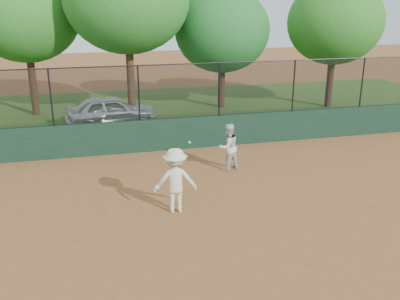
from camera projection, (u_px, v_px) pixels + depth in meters
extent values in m
plane|color=brown|center=(190.00, 225.00, 11.18)|extent=(80.00, 80.00, 0.00)
cube|color=#173322|center=(154.00, 135.00, 16.50)|extent=(26.00, 0.20, 1.20)
cube|color=#2A4A17|center=(137.00, 113.00, 22.20)|extent=(36.00, 12.00, 0.01)
imported|color=silver|center=(111.00, 111.00, 19.79)|extent=(4.11, 2.04, 1.35)
imported|color=silver|center=(228.00, 147.00, 14.61)|extent=(0.92, 0.82, 1.56)
imported|color=beige|center=(175.00, 180.00, 11.65)|extent=(1.20, 0.76, 1.76)
sphere|color=#D1DD31|center=(190.00, 142.00, 11.14)|extent=(0.07, 0.07, 0.07)
cube|color=black|center=(153.00, 93.00, 15.99)|extent=(26.00, 0.02, 2.00)
cylinder|color=black|center=(152.00, 65.00, 15.67)|extent=(26.00, 0.04, 0.04)
cylinder|color=black|center=(51.00, 97.00, 15.18)|extent=(0.06, 0.06, 2.00)
cylinder|color=black|center=(139.00, 93.00, 15.87)|extent=(0.06, 0.06, 2.00)
cylinder|color=black|center=(219.00, 89.00, 16.56)|extent=(0.06, 0.06, 2.00)
cylinder|color=black|center=(294.00, 86.00, 17.25)|extent=(0.06, 0.06, 2.00)
cylinder|color=black|center=(362.00, 82.00, 17.94)|extent=(0.06, 0.06, 2.00)
cylinder|color=#452C18|center=(33.00, 87.00, 21.46)|extent=(0.36, 0.36, 2.76)
ellipsoid|color=#296B1F|center=(25.00, 15.00, 20.40)|extent=(4.99, 4.54, 4.31)
cylinder|color=#4C2F1B|center=(131.00, 84.00, 20.76)|extent=(0.36, 0.36, 3.25)
cylinder|color=#3D2614|center=(221.00, 88.00, 23.10)|extent=(0.36, 0.36, 2.04)
ellipsoid|color=#1E5D24|center=(222.00, 31.00, 22.18)|extent=(4.80, 4.37, 4.15)
cylinder|color=#412717|center=(330.00, 84.00, 23.17)|extent=(0.36, 0.36, 2.43)
ellipsoid|color=#27661D|center=(335.00, 22.00, 22.17)|extent=(4.86, 4.42, 4.20)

